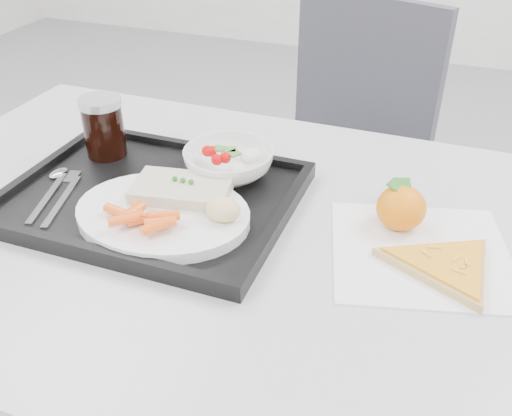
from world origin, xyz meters
TOP-DOWN VIEW (x-y plane):
  - table at (0.00, 0.30)m, footprint 1.20×0.80m
  - chair at (0.07, 0.97)m, footprint 0.54×0.54m
  - tray at (-0.13, 0.31)m, footprint 0.45×0.35m
  - dinner_plate at (-0.08, 0.25)m, footprint 0.27×0.27m
  - fish_fillet at (-0.07, 0.30)m, footprint 0.16×0.11m
  - bread_roll at (0.02, 0.26)m, footprint 0.07×0.06m
  - salad_bowl at (-0.04, 0.41)m, footprint 0.15×0.15m
  - cola_glass at (-0.27, 0.41)m, footprint 0.07×0.07m
  - cutlery at (-0.28, 0.27)m, footprint 0.10×0.17m
  - napkin at (0.30, 0.33)m, footprint 0.30×0.30m
  - tangerine at (0.26, 0.38)m, footprint 0.08×0.08m
  - pizza_slice at (0.33, 0.30)m, footprint 0.20×0.20m
  - carrot_pile at (-0.08, 0.21)m, footprint 0.12×0.07m
  - salad_contents at (-0.02, 0.41)m, footprint 0.10×0.08m

SIDE VIEW (x-z plane):
  - chair at x=0.07m, z-range 0.07..1.00m
  - table at x=0.00m, z-range 0.31..1.06m
  - napkin at x=0.30m, z-range 0.75..0.75m
  - tray at x=-0.13m, z-range 0.75..0.77m
  - pizza_slice at x=0.33m, z-range 0.75..0.77m
  - cutlery at x=-0.28m, z-range 0.76..0.77m
  - dinner_plate at x=-0.08m, z-range 0.77..0.78m
  - tangerine at x=0.26m, z-range 0.75..0.82m
  - salad_bowl at x=-0.04m, z-range 0.77..0.81m
  - fish_fillet at x=-0.07m, z-range 0.78..0.81m
  - carrot_pile at x=-0.08m, z-range 0.79..0.81m
  - bread_roll at x=0.02m, z-range 0.78..0.82m
  - salad_contents at x=-0.02m, z-range 0.79..0.81m
  - cola_glass at x=-0.27m, z-range 0.77..0.88m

